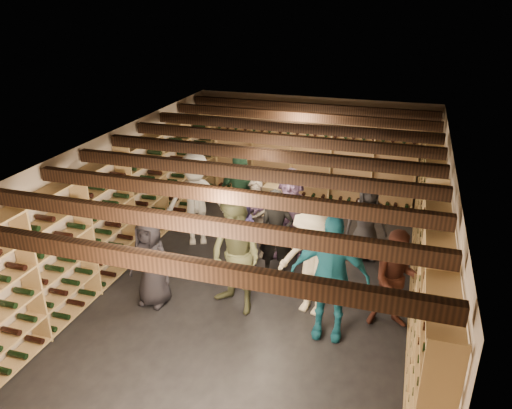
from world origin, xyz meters
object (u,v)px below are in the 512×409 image
at_px(person_8, 397,280).
at_px(person_11, 290,215).
at_px(person_1, 276,235).
at_px(person_7, 256,218).
at_px(person_10, 240,198).
at_px(person_2, 236,257).
at_px(person_9, 196,200).
at_px(crate_loose, 343,250).
at_px(person_4, 330,277).
at_px(crate_stack_left, 275,200).
at_px(person_6, 240,235).
at_px(person_0, 151,262).
at_px(person_3, 313,261).
at_px(person_12, 367,220).
at_px(crate_stack_right, 292,235).

height_order(person_8, person_11, person_11).
xyz_separation_m(person_1, person_7, (-0.55, 0.59, -0.03)).
bearing_deg(person_10, person_8, -14.49).
relative_size(person_1, person_8, 1.02).
xyz_separation_m(person_2, person_7, (-0.23, 1.73, -0.16)).
relative_size(person_1, person_9, 0.86).
bearing_deg(crate_loose, person_4, -87.54).
relative_size(crate_stack_left, person_2, 0.37).
xyz_separation_m(person_1, person_6, (-0.60, -0.14, -0.02)).
distance_m(person_8, person_9, 4.14).
relative_size(crate_stack_left, crate_loose, 1.36).
distance_m(person_0, person_1, 2.14).
height_order(person_3, person_9, person_9).
xyz_separation_m(crate_loose, person_10, (-2.06, 0.00, 0.82)).
bearing_deg(crate_stack_left, person_6, -88.11).
height_order(person_2, person_11, person_2).
relative_size(person_7, person_8, 0.98).
xyz_separation_m(person_10, person_12, (2.43, 0.00, -0.13)).
height_order(crate_stack_right, person_4, person_4).
distance_m(crate_loose, person_4, 2.58).
distance_m(person_2, person_10, 2.36).
height_order(person_6, person_10, person_10).
xyz_separation_m(crate_loose, person_12, (0.38, 0.00, 0.68)).
relative_size(person_0, person_2, 0.80).
bearing_deg(crate_stack_left, crate_stack_right, -62.60).
distance_m(crate_stack_left, person_2, 3.68).
distance_m(crate_stack_left, person_10, 1.52).
height_order(person_4, person_8, person_4).
bearing_deg(person_6, person_8, -7.93).
bearing_deg(person_3, person_11, 131.18).
bearing_deg(person_0, person_12, 43.49).
bearing_deg(person_4, person_0, 178.68).
distance_m(crate_loose, person_9, 2.96).
bearing_deg(crate_stack_right, person_10, -180.00).
distance_m(person_1, person_6, 0.62).
bearing_deg(person_10, person_12, 18.00).
bearing_deg(person_4, person_10, 129.07).
height_order(crate_loose, person_7, person_7).
bearing_deg(person_9, crate_stack_right, -12.58).
bearing_deg(person_8, crate_stack_left, 118.33).
bearing_deg(person_1, person_10, 118.55).
xyz_separation_m(crate_stack_right, person_7, (-0.57, -0.52, 0.51)).
bearing_deg(person_0, person_4, 5.37).
xyz_separation_m(person_2, person_4, (1.45, -0.18, 0.03)).
distance_m(person_3, person_7, 1.98).
bearing_deg(person_11, person_9, 175.59).
bearing_deg(person_9, person_11, -25.15).
xyz_separation_m(person_2, person_9, (-1.48, 1.88, -0.00)).
xyz_separation_m(crate_stack_right, person_6, (-0.62, -1.25, 0.51)).
xyz_separation_m(person_3, person_9, (-2.60, 1.59, 0.04)).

